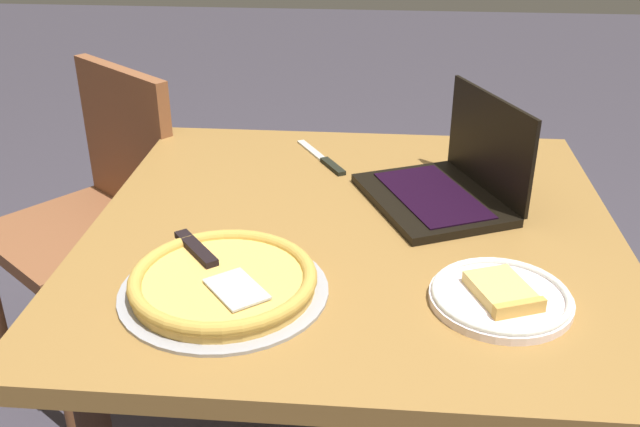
# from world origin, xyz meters

# --- Properties ---
(dining_table) EXTENTS (1.04, 1.04, 0.75)m
(dining_table) POSITION_xyz_m (0.00, 0.00, 0.66)
(dining_table) COLOR olive
(dining_table) RESTS_ON ground_plane
(laptop) EXTENTS (0.39, 0.35, 0.22)m
(laptop) POSITION_xyz_m (-0.13, 0.19, 0.79)
(laptop) COLOR black
(laptop) RESTS_ON dining_table
(pizza_plate) EXTENTS (0.23, 0.23, 0.04)m
(pizza_plate) POSITION_xyz_m (0.25, 0.25, 0.76)
(pizza_plate) COLOR white
(pizza_plate) RESTS_ON dining_table
(pizza_tray) EXTENTS (0.35, 0.35, 0.04)m
(pizza_tray) POSITION_xyz_m (0.26, -0.21, 0.77)
(pizza_tray) COLOR #9C9DA3
(pizza_tray) RESTS_ON dining_table
(table_knife) EXTENTS (0.21, 0.14, 0.01)m
(table_knife) POSITION_xyz_m (-0.32, -0.08, 0.75)
(table_knife) COLOR beige
(table_knife) RESTS_ON dining_table
(chair_near) EXTENTS (0.59, 0.59, 0.89)m
(chair_near) POSITION_xyz_m (-0.48, -0.73, 0.52)
(chair_near) COLOR brown
(chair_near) RESTS_ON ground_plane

